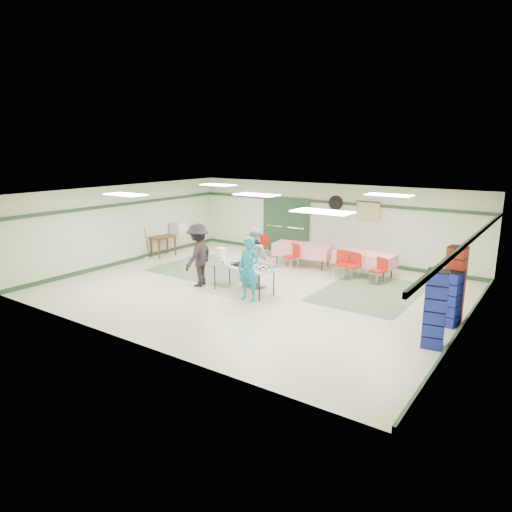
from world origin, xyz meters
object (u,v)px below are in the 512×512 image
Objects in this scene: dining_table_b at (303,250)px; serving_table at (244,267)px; volunteer_grey at (255,257)px; office_printer at (178,228)px; crate_stack_blue_a at (450,299)px; crate_stack_blue_b at (435,309)px; dining_table_a at (365,258)px; chair_loose_a at (264,243)px; volunteer_dark at (198,255)px; chair_b at (342,261)px; chair_c at (379,268)px; chair_d at (293,254)px; crate_stack_red at (454,285)px; printer_table at (163,239)px; chair_loose_b at (254,241)px; broom at (147,242)px; chair_a at (353,263)px; volunteer_teal at (249,269)px.

serving_table is at bearing -97.17° from dining_table_b.
office_printer is (-4.98, 2.00, 0.08)m from volunteer_grey.
crate_stack_blue_a is 0.79× the size of crate_stack_blue_b.
chair_loose_a is (-4.11, 0.47, -0.09)m from dining_table_a.
volunteer_dark is 2.14× the size of chair_b.
chair_c is 2.93m from chair_d.
serving_table is 5.31m from crate_stack_blue_a.
chair_d is at bearing -60.12° from chair_loose_a.
crate_stack_red is 3.51× the size of office_printer.
printer_table is at bearing -177.30° from chair_b.
chair_d is 0.94× the size of chair_loose_b.
broom is (-10.38, 1.80, -0.16)m from crate_stack_blue_b.
volunteer_grey is 2.03× the size of chair_d.
volunteer_dark is 2.32× the size of chair_loose_a.
broom is (-0.08, -0.72, -0.01)m from printer_table.
chair_d reaches higher than chair_loose_a.
office_printer reaches higher than chair_loose_a.
dining_table_a reaches higher than serving_table.
dining_table_a is at bearing 6.14° from office_printer.
volunteer_dark is 4.61m from office_printer.
chair_a is at bearing -7.22° from chair_b.
dining_table_a is (2.18, 2.84, -0.30)m from volunteer_grey.
dining_table_a is at bearing 18.81° from printer_table.
volunteer_teal is 1.78× the size of printer_table.
crate_stack_blue_a is (7.57, -3.09, 0.08)m from chair_loose_b.
chair_a reaches higher than dining_table_a.
chair_d is at bearing 97.56° from serving_table.
chair_loose_b reaches higher than serving_table.
crate_stack_blue_a reaches higher than broom.
chair_a is 3.95m from crate_stack_blue_a.
dining_table_a is 3.76× the size of office_printer.
chair_b is at bearing -0.22° from chair_loose_b.
volunteer_dark reaches higher than dining_table_a.
volunteer_grey reaches higher than chair_d.
serving_table is 2.50× the size of chair_loose_a.
dining_table_a is at bearing 163.72° from chair_c.
printer_table is (-10.30, 1.14, 0.01)m from crate_stack_blue_a.
serving_table is 5.35m from crate_stack_red.
volunteer_teal is 3.46m from chair_d.
volunteer_grey reaches higher than volunteer_teal.
crate_stack_red is (7.57, -2.79, 0.33)m from chair_loose_b.
chair_a reaches higher than serving_table.
crate_stack_blue_b is (5.33, -4.19, 0.23)m from dining_table_b.
chair_d is 4.95m from office_printer.
crate_stack_blue_a is at bearing -55.32° from chair_loose_a.
chair_b is at bearing -128.35° from dining_table_a.
chair_loose_a is at bearing 36.99° from broom.
chair_d is (-0.11, 2.91, -0.19)m from serving_table.
dining_table_b is 6.02m from crate_stack_blue_a.
serving_table is at bearing -110.48° from chair_c.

